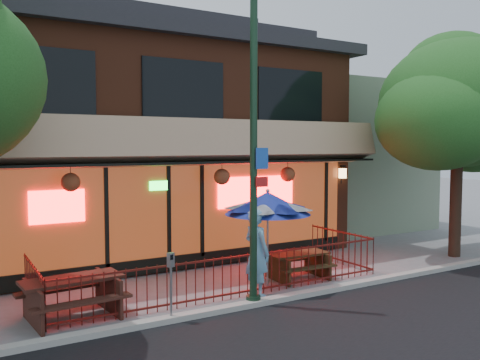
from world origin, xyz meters
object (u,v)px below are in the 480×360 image
object	(u,v)px
picnic_table_right	(298,262)
patio_umbrella	(268,203)
picnic_table_left	(72,292)
parking_meter_near	(171,275)
pedestrian	(257,253)
street_light	(254,161)
street_tree_right	(457,97)

from	to	relation	value
picnic_table_right	patio_umbrella	bearing A→B (deg)	-173.23
picnic_table_left	parking_meter_near	xyz separation A→B (m)	(1.64, -1.18, 0.39)
patio_umbrella	pedestrian	world-z (taller)	patio_umbrella
street_light	pedestrian	world-z (taller)	street_light
pedestrian	picnic_table_right	bearing A→B (deg)	-76.32
picnic_table_left	picnic_table_right	size ratio (longest dim) A/B	1.24
street_tree_right	pedestrian	size ratio (longest dim) A/B	3.47
picnic_table_right	picnic_table_left	bearing A→B (deg)	-178.77
street_tree_right	parking_meter_near	distance (m)	10.84
street_tree_right	patio_umbrella	world-z (taller)	street_tree_right
pedestrian	patio_umbrella	bearing A→B (deg)	-58.21
patio_umbrella	parking_meter_near	xyz separation A→B (m)	(-3.06, -1.18, -1.13)
pedestrian	parking_meter_near	bearing A→B (deg)	94.82
street_tree_right	picnic_table_left	xyz separation A→B (m)	(-11.64, 0.11, -4.41)
street_tree_right	picnic_table_left	bearing A→B (deg)	179.44
street_tree_right	parking_meter_near	bearing A→B (deg)	-173.92
parking_meter_near	patio_umbrella	bearing A→B (deg)	21.07
street_tree_right	picnic_table_left	distance (m)	12.45
picnic_table_right	pedestrian	distance (m)	1.96
picnic_table_left	picnic_table_right	xyz separation A→B (m)	(5.74, 0.12, -0.10)
picnic_table_left	parking_meter_near	world-z (taller)	parking_meter_near
pedestrian	street_light	bearing A→B (deg)	132.44
parking_meter_near	picnic_table_left	bearing A→B (deg)	144.20
street_light	street_tree_right	size ratio (longest dim) A/B	1.00
street_light	patio_umbrella	bearing A→B (deg)	45.13
picnic_table_right	parking_meter_near	size ratio (longest dim) A/B	1.21
street_light	picnic_table_right	distance (m)	3.65
picnic_table_left	picnic_table_right	world-z (taller)	picnic_table_left
patio_umbrella	parking_meter_near	size ratio (longest dim) A/B	1.75
parking_meter_near	picnic_table_right	bearing A→B (deg)	17.63
patio_umbrella	street_tree_right	bearing A→B (deg)	-0.94
picnic_table_left	pedestrian	size ratio (longest dim) A/B	1.02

